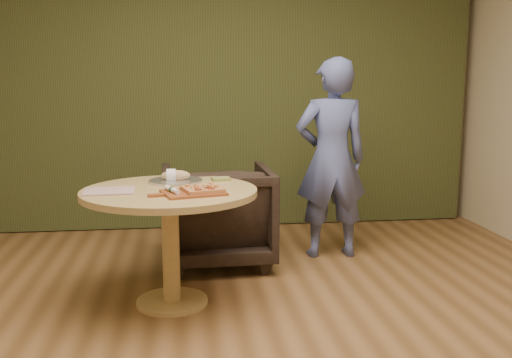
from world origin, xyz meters
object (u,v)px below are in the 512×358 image
object	(u,v)px
serving_tray	(176,181)
bread_roll	(174,176)
pizza_paddle	(192,193)
person_standing	(331,159)
flatbread_pizza	(203,189)
cutlery_roll	(172,190)
armchair	(217,210)
pedestal_table	(170,211)

from	to	relation	value
serving_tray	bread_roll	distance (m)	0.04
pizza_paddle	person_standing	xyz separation A→B (m)	(1.13, 1.06, 0.04)
bread_roll	flatbread_pizza	bearing A→B (deg)	-67.68
cutlery_roll	armchair	bearing A→B (deg)	48.54
bread_roll	person_standing	world-z (taller)	person_standing
flatbread_pizza	serving_tray	world-z (taller)	flatbread_pizza
pizza_paddle	armchair	world-z (taller)	armchair
serving_tray	bread_roll	world-z (taller)	bread_roll
person_standing	armchair	bearing A→B (deg)	4.64
bread_roll	pizza_paddle	bearing A→B (deg)	-75.94
serving_tray	person_standing	distance (m)	1.38
bread_roll	cutlery_roll	bearing A→B (deg)	-91.18
pizza_paddle	cutlery_roll	bearing A→B (deg)	167.67
pizza_paddle	serving_tray	bearing A→B (deg)	88.21
pizza_paddle	person_standing	world-z (taller)	person_standing
serving_tray	cutlery_roll	bearing A→B (deg)	-92.37
flatbread_pizza	person_standing	bearing A→B (deg)	44.63
pizza_paddle	flatbread_pizza	bearing A→B (deg)	-9.87
person_standing	flatbread_pizza	bearing A→B (deg)	44.36
serving_tray	flatbread_pizza	bearing A→B (deg)	-68.73
flatbread_pizza	serving_tray	distance (m)	0.45
pedestal_table	pizza_paddle	distance (m)	0.26
serving_tray	armchair	world-z (taller)	armchair
pedestal_table	armchair	bearing A→B (deg)	67.04
cutlery_roll	bread_roll	xyz separation A→B (m)	(0.01, 0.43, 0.01)
cutlery_roll	serving_tray	xyz separation A→B (m)	(0.02, 0.43, -0.02)
cutlery_roll	person_standing	distance (m)	1.64
pedestal_table	bread_roll	xyz separation A→B (m)	(0.03, 0.25, 0.18)
flatbread_pizza	pedestal_table	bearing A→B (deg)	140.55
pizza_paddle	serving_tray	distance (m)	0.43
person_standing	pedestal_table	bearing A→B (deg)	34.76
pedestal_table	cutlery_roll	size ratio (longest dim) A/B	5.72
bread_roll	armchair	xyz separation A→B (m)	(0.31, 0.56, -0.37)
cutlery_roll	serving_tray	bearing A→B (deg)	64.31
bread_roll	serving_tray	bearing A→B (deg)	0.00
flatbread_pizza	serving_tray	size ratio (longest dim) A/B	0.75
pizza_paddle	flatbread_pizza	xyz separation A→B (m)	(0.07, 0.01, 0.02)
pedestal_table	cutlery_roll	distance (m)	0.25
pedestal_table	person_standing	size ratio (longest dim) A/B	0.68
pedestal_table	flatbread_pizza	size ratio (longest dim) A/B	4.06
flatbread_pizza	cutlery_roll	xyz separation A→B (m)	(-0.18, -0.01, 0.00)
bread_roll	armchair	distance (m)	0.74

